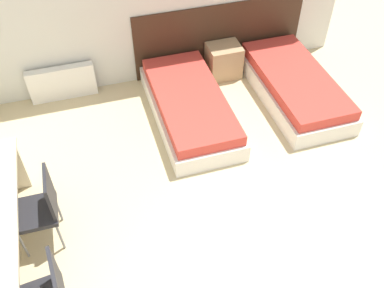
{
  "coord_description": "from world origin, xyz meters",
  "views": [
    {
      "loc": [
        -0.93,
        -0.59,
        3.79
      ],
      "look_at": [
        0.0,
        2.48,
        0.55
      ],
      "focal_mm": 40.0,
      "sensor_mm": 36.0,
      "label": 1
    }
  ],
  "objects_px": {
    "chair_near_laptop": "(41,207)",
    "nightstand": "(224,61)",
    "bed_near_door": "(294,86)",
    "bed_near_window": "(190,106)"
  },
  "relations": [
    {
      "from": "bed_near_door",
      "to": "chair_near_laptop",
      "type": "relative_size",
      "value": 2.18
    },
    {
      "from": "bed_near_door",
      "to": "chair_near_laptop",
      "type": "height_order",
      "value": "chair_near_laptop"
    },
    {
      "from": "chair_near_laptop",
      "to": "bed_near_window",
      "type": "bearing_deg",
      "value": 36.84
    },
    {
      "from": "bed_near_window",
      "to": "chair_near_laptop",
      "type": "distance_m",
      "value": 2.33
    },
    {
      "from": "nightstand",
      "to": "bed_near_window",
      "type": "bearing_deg",
      "value": -133.98
    },
    {
      "from": "bed_near_window",
      "to": "chair_near_laptop",
      "type": "xyz_separation_m",
      "value": [
        -1.88,
        -1.34,
        0.31
      ]
    },
    {
      "from": "chair_near_laptop",
      "to": "nightstand",
      "type": "bearing_deg",
      "value": 40.14
    },
    {
      "from": "nightstand",
      "to": "chair_near_laptop",
      "type": "bearing_deg",
      "value": -141.06
    },
    {
      "from": "bed_near_window",
      "to": "bed_near_door",
      "type": "height_order",
      "value": "same"
    },
    {
      "from": "bed_near_door",
      "to": "nightstand",
      "type": "relative_size",
      "value": 4.02
    }
  ]
}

